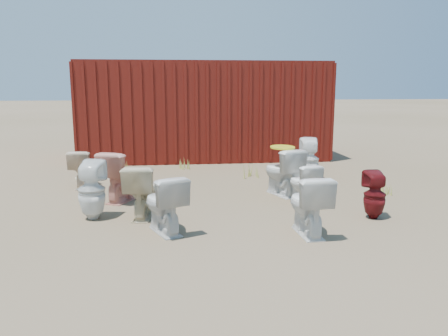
{
  "coord_description": "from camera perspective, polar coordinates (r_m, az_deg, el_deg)",
  "views": [
    {
      "loc": [
        -0.76,
        -6.12,
        1.83
      ],
      "look_at": [
        0.0,
        0.6,
        0.55
      ],
      "focal_mm": 35.0,
      "sensor_mm": 36.0,
      "label": 1
    }
  ],
  "objects": [
    {
      "name": "ground",
      "position": [
        6.44,
        0.6,
        -5.81
      ],
      "size": [
        100.0,
        100.0,
        0.0
      ],
      "primitive_type": "plane",
      "color": "brown",
      "rests_on": "ground"
    },
    {
      "name": "shipping_container",
      "position": [
        11.37,
        -2.62,
        7.54
      ],
      "size": [
        6.0,
        2.4,
        2.4
      ],
      "primitive_type": "cube",
      "color": "#52150D",
      "rests_on": "ground"
    },
    {
      "name": "toilet_front_a",
      "position": [
        5.54,
        -7.85,
        -4.65
      ],
      "size": [
        0.68,
        0.84,
        0.74
      ],
      "primitive_type": "imported",
      "rotation": [
        0.0,
        0.0,
        3.56
      ],
      "color": "silver",
      "rests_on": "ground"
    },
    {
      "name": "toilet_front_pink",
      "position": [
        7.19,
        -13.14,
        -0.98
      ],
      "size": [
        0.77,
        0.92,
        0.82
      ],
      "primitive_type": "imported",
      "rotation": [
        0.0,
        0.0,
        2.68
      ],
      "color": "#E99A86",
      "rests_on": "ground"
    },
    {
      "name": "toilet_front_c",
      "position": [
        6.94,
        10.3,
        -2.02
      ],
      "size": [
        0.48,
        0.69,
        0.64
      ],
      "primitive_type": "imported",
      "rotation": [
        0.0,
        0.0,
        3.35
      ],
      "color": "white",
      "rests_on": "ground"
    },
    {
      "name": "toilet_front_maroon",
      "position": [
        6.42,
        19.07,
        -3.35
      ],
      "size": [
        0.31,
        0.32,
        0.67
      ],
      "primitive_type": "imported",
      "rotation": [
        0.0,
        0.0,
        3.11
      ],
      "color": "#611013",
      "rests_on": "ground"
    },
    {
      "name": "toilet_front_e",
      "position": [
        5.52,
        10.93,
        -4.7
      ],
      "size": [
        0.47,
        0.77,
        0.76
      ],
      "primitive_type": "imported",
      "rotation": [
        0.0,
        0.0,
        3.2
      ],
      "color": "white",
      "rests_on": "ground"
    },
    {
      "name": "toilet_back_a",
      "position": [
        6.3,
        -16.9,
        -2.78
      ],
      "size": [
        0.42,
        0.43,
        0.82
      ],
      "primitive_type": "imported",
      "rotation": [
        0.0,
        0.0,
        2.98
      ],
      "color": "white",
      "rests_on": "ground"
    },
    {
      "name": "toilet_back_beige_left",
      "position": [
        8.33,
        -17.93,
        -0.07
      ],
      "size": [
        0.44,
        0.7,
        0.69
      ],
      "primitive_type": "imported",
      "rotation": [
        0.0,
        0.0,
        3.07
      ],
      "color": "beige",
      "rests_on": "ground"
    },
    {
      "name": "toilet_back_beige_right",
      "position": [
        6.23,
        -10.65,
        -2.92
      ],
      "size": [
        0.51,
        0.79,
        0.76
      ],
      "primitive_type": "imported",
      "rotation": [
        0.0,
        0.0,
        3.02
      ],
      "color": "beige",
      "rests_on": "ground"
    },
    {
      "name": "toilet_back_yellowlid",
      "position": [
        7.42,
        7.58,
        -0.47
      ],
      "size": [
        0.7,
        0.9,
        0.8
      ],
      "primitive_type": "imported",
      "rotation": [
        0.0,
        0.0,
        3.5
      ],
      "color": "white",
      "rests_on": "ground"
    },
    {
      "name": "toilet_back_e",
      "position": [
        8.59,
        11.04,
        1.07
      ],
      "size": [
        0.44,
        0.44,
        0.84
      ],
      "primitive_type": "imported",
      "rotation": [
        0.0,
        0.0,
        2.97
      ],
      "color": "white",
      "rests_on": "ground"
    },
    {
      "name": "yellow_lid",
      "position": [
        7.35,
        7.66,
        2.7
      ],
      "size": [
        0.41,
        0.51,
        0.02
      ],
      "primitive_type": "ellipsoid",
      "color": "yellow",
      "rests_on": "toilet_back_yellowlid"
    },
    {
      "name": "loose_tank",
      "position": [
        8.04,
        8.93,
        -1.29
      ],
      "size": [
        0.54,
        0.39,
        0.35
      ],
      "primitive_type": "cube",
      "rotation": [
        0.0,
        0.0,
        0.43
      ],
      "color": "white",
      "rests_on": "ground"
    },
    {
      "name": "loose_lid_near",
      "position": [
        9.04,
        -14.15,
        -1.21
      ],
      "size": [
        0.55,
        0.61,
        0.02
      ],
      "primitive_type": "ellipsoid",
      "rotation": [
        0.0,
        0.0,
        0.43
      ],
      "color": "beige",
      "rests_on": "ground"
    },
    {
      "name": "loose_lid_far",
      "position": [
        9.13,
        -17.72,
        -1.28
      ],
      "size": [
        0.55,
        0.59,
        0.02
      ],
      "primitive_type": "ellipsoid",
      "rotation": [
        0.0,
        0.0,
        0.52
      ],
      "color": "beige",
      "rests_on": "ground"
    },
    {
      "name": "weed_clump_a",
      "position": [
        9.31,
        -13.36,
        0.1
      ],
      "size": [
        0.36,
        0.36,
        0.32
      ],
      "primitive_type": "cone",
      "color": "#A0A542",
      "rests_on": "ground"
    },
    {
      "name": "weed_clump_b",
      "position": [
        8.86,
        3.31,
        -0.25
      ],
      "size": [
        0.32,
        0.32,
        0.29
      ],
      "primitive_type": "cone",
      "color": "#A0A542",
      "rests_on": "ground"
    },
    {
      "name": "weed_clump_c",
      "position": [
        9.68,
        10.55,
        0.66
      ],
      "size": [
        0.36,
        0.36,
        0.34
      ],
      "primitive_type": "cone",
      "color": "#A0A542",
      "rests_on": "ground"
    },
    {
      "name": "weed_clump_d",
      "position": [
        9.78,
        -5.16,
        0.56
      ],
      "size": [
        0.3,
        0.3,
        0.22
      ],
      "primitive_type": "cone",
      "color": "#A0A542",
      "rests_on": "ground"
    },
    {
      "name": "weed_clump_e",
      "position": [
        9.84,
        7.87,
        0.72
      ],
      "size": [
        0.34,
        0.34,
        0.28
      ],
      "primitive_type": "cone",
      "color": "#A0A542",
      "rests_on": "ground"
    },
    {
      "name": "weed_clump_f",
      "position": [
        7.97,
        20.42,
        -2.36
      ],
      "size": [
        0.28,
        0.28,
        0.24
      ],
      "primitive_type": "cone",
      "color": "#A0A542",
      "rests_on": "ground"
    }
  ]
}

